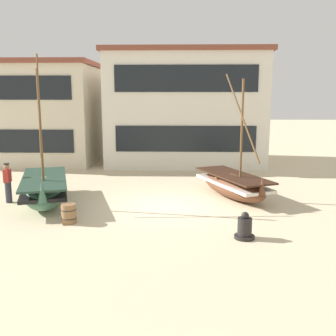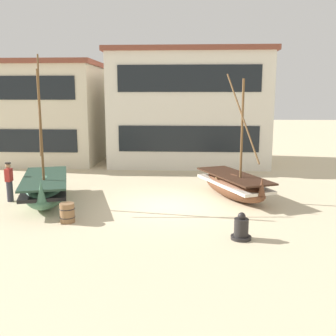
% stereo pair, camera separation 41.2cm
% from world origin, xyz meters
% --- Properties ---
extents(ground_plane, '(120.00, 120.00, 0.00)m').
position_xyz_m(ground_plane, '(0.00, 0.00, 0.00)').
color(ground_plane, beige).
extents(fishing_boat_near_left, '(3.15, 4.66, 5.39)m').
position_xyz_m(fishing_boat_near_left, '(2.87, 1.48, 0.58)').
color(fishing_boat_near_left, brown).
rests_on(fishing_boat_near_left, ground).
extents(fishing_boat_centre_large, '(3.11, 5.19, 6.08)m').
position_xyz_m(fishing_boat_centre_large, '(-5.13, 0.25, 0.62)').
color(fishing_boat_centre_large, '#427056').
rests_on(fishing_boat_centre_large, ground).
extents(fisherman_by_hull, '(0.26, 0.36, 1.68)m').
position_xyz_m(fisherman_by_hull, '(-6.71, 0.37, 0.83)').
color(fisherman_by_hull, '#33333D').
rests_on(fisherman_by_hull, ground).
extents(capstan_winch, '(0.65, 0.65, 0.87)m').
position_xyz_m(capstan_winch, '(2.54, -3.59, 0.33)').
color(capstan_winch, black).
rests_on(capstan_winch, ground).
extents(wooden_barrel, '(0.56, 0.56, 0.70)m').
position_xyz_m(wooden_barrel, '(-3.41, -2.26, 0.35)').
color(wooden_barrel, olive).
rests_on(wooden_barrel, ground).
extents(harbor_building_main, '(10.33, 6.96, 7.32)m').
position_xyz_m(harbor_building_main, '(0.86, 11.06, 3.67)').
color(harbor_building_main, silver).
rests_on(harbor_building_main, ground).
extents(harbor_building_annex, '(8.98, 7.18, 6.65)m').
position_xyz_m(harbor_building_annex, '(-9.52, 11.26, 3.33)').
color(harbor_building_annex, beige).
rests_on(harbor_building_annex, ground).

